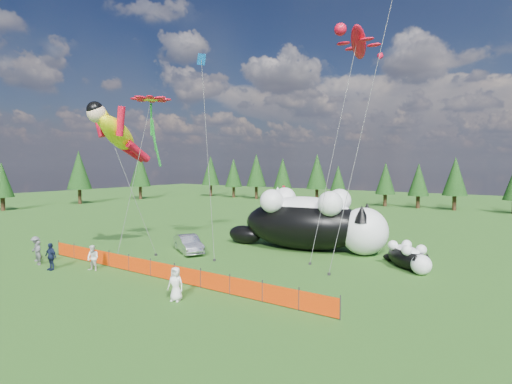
% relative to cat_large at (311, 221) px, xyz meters
% --- Properties ---
extents(ground, '(160.00, 160.00, 0.00)m').
position_rel_cat_large_xyz_m(ground, '(-3.65, -9.10, -2.26)').
color(ground, black).
rests_on(ground, ground).
extents(safety_fence, '(22.06, 0.06, 1.10)m').
position_rel_cat_large_xyz_m(safety_fence, '(-3.65, -12.10, -1.76)').
color(safety_fence, '#262626').
rests_on(safety_fence, ground).
extents(tree_line, '(90.00, 4.00, 8.00)m').
position_rel_cat_large_xyz_m(tree_line, '(-3.65, 35.90, 1.74)').
color(tree_line, black).
rests_on(tree_line, ground).
extents(festival_tents, '(50.00, 3.20, 2.80)m').
position_rel_cat_large_xyz_m(festival_tents, '(7.35, 30.90, -0.86)').
color(festival_tents, white).
rests_on(festival_tents, ground).
extents(cat_large, '(13.16, 6.09, 4.77)m').
position_rel_cat_large_xyz_m(cat_large, '(0.00, 0.00, 0.00)').
color(cat_large, black).
rests_on(cat_large, ground).
extents(cat_small, '(3.70, 3.68, 1.68)m').
position_rel_cat_large_xyz_m(cat_small, '(7.68, -1.67, -1.47)').
color(cat_small, black).
rests_on(cat_small, ground).
extents(car, '(4.16, 3.24, 1.32)m').
position_rel_cat_large_xyz_m(car, '(-7.32, -6.08, -1.60)').
color(car, silver).
rests_on(car, ground).
extents(spectator_a, '(0.59, 0.39, 1.62)m').
position_rel_cat_large_xyz_m(spectator_a, '(-12.97, -14.45, -1.46)').
color(spectator_a, '#58585D').
rests_on(spectator_a, ground).
extents(spectator_b, '(0.88, 0.63, 1.63)m').
position_rel_cat_large_xyz_m(spectator_b, '(-8.60, -13.31, -1.45)').
color(spectator_b, white).
rests_on(spectator_b, ground).
extents(spectator_c, '(1.07, 0.62, 1.75)m').
position_rel_cat_large_xyz_m(spectator_c, '(-11.00, -14.69, -1.39)').
color(spectator_c, '#161F3D').
rests_on(spectator_c, ground).
extents(spectator_d, '(1.21, 0.79, 1.73)m').
position_rel_cat_large_xyz_m(spectator_d, '(-14.18, -14.00, -1.40)').
color(spectator_d, '#58585D').
rests_on(spectator_d, ground).
extents(spectator_e, '(0.94, 0.74, 1.68)m').
position_rel_cat_large_xyz_m(spectator_e, '(-0.28, -14.33, -1.42)').
color(spectator_e, white).
rests_on(spectator_e, ground).
extents(superhero_kite, '(6.48, 6.68, 11.39)m').
position_rel_cat_large_xyz_m(superhero_kite, '(-10.80, -9.58, 6.62)').
color(superhero_kite, yellow).
rests_on(superhero_kite, ground).
extents(gecko_kite, '(4.54, 10.31, 17.88)m').
position_rel_cat_large_xyz_m(gecko_kite, '(2.59, 2.63, 13.83)').
color(gecko_kite, red).
rests_on(gecko_kite, ground).
extents(flower_kite, '(3.49, 5.84, 12.19)m').
position_rel_cat_large_xyz_m(flower_kite, '(-10.03, -7.13, 9.19)').
color(flower_kite, red).
rests_on(flower_kite, ground).
extents(diamond_kite_a, '(3.61, 3.03, 15.62)m').
position_rel_cat_large_xyz_m(diamond_kite_a, '(-6.96, -4.78, 11.87)').
color(diamond_kite_a, blue).
rests_on(diamond_kite_a, ground).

